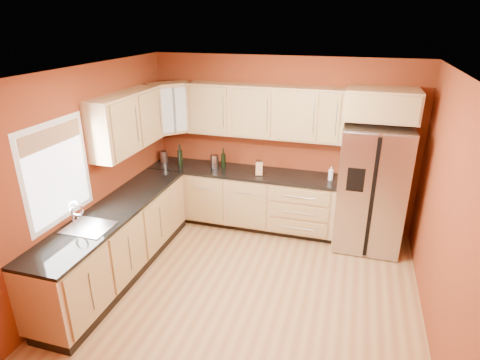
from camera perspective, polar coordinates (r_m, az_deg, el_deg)
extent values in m
plane|color=#9C663C|center=(5.02, 0.87, -16.00)|extent=(4.00, 4.00, 0.00)
plane|color=white|center=(3.97, 1.09, 14.94)|extent=(4.00, 4.00, 0.00)
cube|color=maroon|center=(6.16, 5.96, 5.08)|extent=(4.00, 0.04, 2.60)
cube|color=maroon|center=(2.75, -10.87, -19.19)|extent=(4.00, 0.04, 2.60)
cube|color=maroon|center=(5.19, -20.83, 0.37)|extent=(0.04, 4.00, 2.60)
cube|color=maroon|center=(4.31, 27.62, -5.22)|extent=(0.04, 4.00, 2.60)
cube|color=#A1784E|center=(6.32, 0.22, -2.72)|extent=(2.90, 0.60, 0.88)
cube|color=#A1784E|center=(5.39, -16.99, -8.48)|extent=(0.60, 2.80, 0.88)
cube|color=black|center=(6.13, 0.20, 1.14)|extent=(2.90, 0.62, 0.04)
cube|color=black|center=(5.17, -17.46, -4.10)|extent=(0.62, 2.80, 0.04)
cube|color=#A1784E|center=(5.92, 3.44, 9.71)|extent=(2.30, 0.33, 0.75)
cube|color=#A1784E|center=(5.51, -15.76, 7.98)|extent=(0.33, 1.35, 0.75)
cube|color=#A1784E|center=(6.24, -9.92, 10.07)|extent=(0.67, 0.67, 0.75)
cube|color=#A1784E|center=(5.61, 19.55, 10.14)|extent=(0.92, 0.60, 0.40)
cube|color=#A7A7AC|center=(5.87, 18.14, -1.11)|extent=(0.90, 0.75, 1.78)
cube|color=white|center=(4.74, -24.55, 0.99)|extent=(0.03, 0.90, 1.00)
cylinder|color=#A7A7AC|center=(6.56, -10.76, 3.26)|extent=(0.12, 0.12, 0.19)
cylinder|color=#A7A7AC|center=(6.23, -3.63, 2.68)|extent=(0.15, 0.15, 0.20)
cube|color=tan|center=(5.94, 2.75, 1.65)|extent=(0.11, 0.11, 0.20)
cylinder|color=white|center=(5.89, 12.79, 0.92)|extent=(0.08, 0.08, 0.20)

